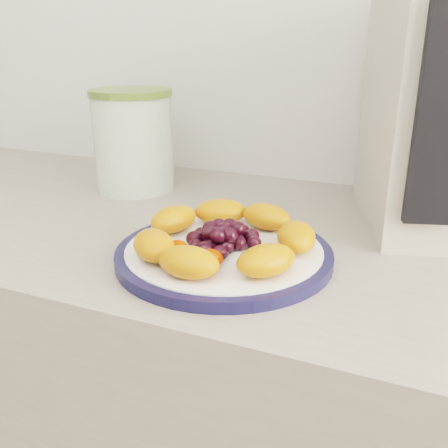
% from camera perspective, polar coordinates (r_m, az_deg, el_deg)
% --- Properties ---
extents(counter, '(3.50, 0.60, 0.90)m').
position_cam_1_polar(counter, '(1.03, 0.08, -24.12)').
color(counter, gray).
rests_on(counter, floor).
extents(plate_rim, '(0.28, 0.28, 0.01)m').
position_cam_1_polar(plate_rim, '(0.66, 0.00, -3.48)').
color(plate_rim, '#14163B').
rests_on(plate_rim, counter).
extents(plate_face, '(0.26, 0.26, 0.02)m').
position_cam_1_polar(plate_face, '(0.65, 0.00, -3.40)').
color(plate_face, white).
rests_on(plate_face, counter).
extents(canister, '(0.16, 0.16, 0.18)m').
position_cam_1_polar(canister, '(0.96, -10.32, 8.99)').
color(canister, '#39601E').
rests_on(canister, counter).
extents(canister_lid, '(0.17, 0.17, 0.01)m').
position_cam_1_polar(canister_lid, '(0.95, -10.68, 14.54)').
color(canister_lid, '#5A6F2E').
rests_on(canister_lid, canister).
extents(appliance_body, '(0.28, 0.33, 0.36)m').
position_cam_1_polar(appliance_body, '(0.82, 24.17, 12.04)').
color(appliance_body, '#B4AB9A').
rests_on(appliance_body, counter).
extents(appliance_panel, '(0.06, 0.04, 0.26)m').
position_cam_1_polar(appliance_panel, '(0.66, 23.59, 10.99)').
color(appliance_panel, black).
rests_on(appliance_panel, appliance_body).
extents(fruit_plate, '(0.25, 0.24, 0.04)m').
position_cam_1_polar(fruit_plate, '(0.64, -0.25, -1.36)').
color(fruit_plate, '#D25E13').
rests_on(fruit_plate, plate_face).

